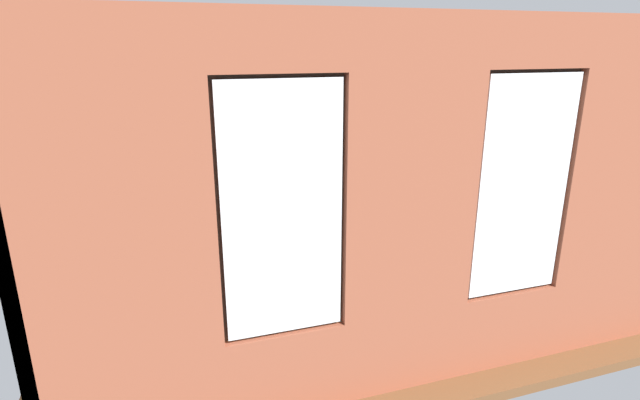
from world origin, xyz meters
TOP-DOWN VIEW (x-y plane):
  - ground_plane at (0.00, 0.00)m, footprint 6.29×5.70m
  - brick_wall_with_windows at (0.00, 2.47)m, footprint 5.69×0.30m
  - white_wall_right at (2.80, 0.20)m, footprint 0.10×4.70m
  - couch_by_window at (0.50, 1.82)m, footprint 1.93×0.87m
  - couch_left at (-2.15, -0.06)m, footprint 1.00×2.07m
  - coffee_table at (0.18, -0.36)m, footprint 1.41×0.84m
  - cup_ceramic at (0.18, -0.36)m, footprint 0.07×0.07m
  - candle_jar at (0.36, -0.47)m, footprint 0.08×0.08m
  - table_plant_small at (-0.21, -0.51)m, footprint 0.14×0.14m
  - remote_black at (0.08, -0.24)m, footprint 0.17×0.06m
  - remote_silver at (0.60, -0.24)m, footprint 0.16×0.15m
  - media_console at (2.50, 0.56)m, footprint 0.99×0.42m
  - tv_flatscreen at (2.50, 0.56)m, footprint 0.92×0.20m
  - papasan_chair at (1.13, -1.55)m, footprint 1.01×1.01m
  - potted_plant_corner_near_left at (-2.30, -1.86)m, footprint 0.92×0.87m
  - potted_plant_by_left_couch at (-1.75, -1.52)m, footprint 0.40×0.40m
  - potted_plant_mid_room_small at (-1.07, -0.69)m, footprint 0.36×0.36m
  - potted_plant_between_couches at (-0.90, 1.77)m, footprint 1.11×1.05m
  - potted_plant_near_tv at (1.95, 1.51)m, footprint 0.67×0.67m
  - potted_plant_corner_far_left at (-2.30, 1.92)m, footprint 0.62×0.62m

SIDE VIEW (x-z plane):
  - ground_plane at x=0.00m, z-range -0.10..0.00m
  - media_console at x=2.50m, z-range 0.00..0.52m
  - couch_left at x=-2.15m, z-range -0.07..0.73m
  - couch_by_window at x=0.50m, z-range -0.07..0.73m
  - potted_plant_mid_room_small at x=-1.07m, z-range 0.09..0.62m
  - coffee_table at x=0.18m, z-range 0.16..0.56m
  - remote_black at x=0.08m, z-range 0.41..0.43m
  - remote_silver at x=0.60m, z-range 0.41..0.43m
  - papasan_chair at x=1.13m, z-range 0.10..0.76m
  - cup_ceramic at x=0.18m, z-range 0.41..0.49m
  - candle_jar at x=0.36m, z-range 0.41..0.50m
  - potted_plant_by_left_couch at x=-1.75m, z-range 0.13..0.84m
  - table_plant_small at x=-0.21m, z-range 0.41..0.63m
  - potted_plant_corner_far_left at x=-2.30m, z-range 0.16..1.08m
  - potted_plant_near_tv at x=1.95m, z-range 0.14..1.10m
  - potted_plant_between_couches at x=-0.90m, z-range 0.07..1.37m
  - potted_plant_corner_near_left at x=-2.30m, z-range 0.17..1.38m
  - tv_flatscreen at x=2.50m, z-range 0.52..1.19m
  - brick_wall_with_windows at x=0.00m, z-range -0.03..3.06m
  - white_wall_right at x=2.80m, z-range 0.00..3.10m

